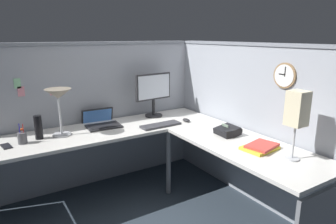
% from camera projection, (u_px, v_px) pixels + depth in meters
% --- Properties ---
extents(ground_plane, '(6.80, 6.80, 0.00)m').
position_uv_depth(ground_plane, '(164.00, 204.00, 3.01)').
color(ground_plane, '#2D3842').
extents(cubicle_wall_back, '(2.57, 0.12, 1.58)m').
position_uv_depth(cubicle_wall_back, '(95.00, 114.00, 3.34)').
color(cubicle_wall_back, '#999EA8').
rests_on(cubicle_wall_back, ground).
extents(cubicle_wall_right, '(0.12, 2.37, 1.58)m').
position_uv_depth(cubicle_wall_right, '(250.00, 122.00, 3.04)').
color(cubicle_wall_right, '#999EA8').
rests_on(cubicle_wall_right, ground).
extents(desk, '(2.35, 2.15, 0.73)m').
position_uv_depth(desk, '(152.00, 149.00, 2.74)').
color(desk, silver).
rests_on(desk, ground).
extents(monitor, '(0.46, 0.20, 0.50)m').
position_uv_depth(monitor, '(153.00, 91.00, 3.41)').
color(monitor, '#232326').
rests_on(monitor, desk).
extents(laptop, '(0.36, 0.40, 0.22)m').
position_uv_depth(laptop, '(101.00, 122.00, 3.15)').
color(laptop, '#232326').
rests_on(laptop, desk).
extents(keyboard, '(0.43, 0.15, 0.02)m').
position_uv_depth(keyboard, '(161.00, 125.00, 3.10)').
color(keyboard, '#38383D').
rests_on(keyboard, desk).
extents(computer_mouse, '(0.06, 0.10, 0.03)m').
position_uv_depth(computer_mouse, '(186.00, 120.00, 3.26)').
color(computer_mouse, '#232326').
rests_on(computer_mouse, desk).
extents(desk_lamp_dome, '(0.24, 0.24, 0.44)m').
position_uv_depth(desk_lamp_dome, '(58.00, 98.00, 2.73)').
color(desk_lamp_dome, '#B7BABF').
rests_on(desk_lamp_dome, desk).
extents(pen_cup, '(0.08, 0.08, 0.18)m').
position_uv_depth(pen_cup, '(22.00, 138.00, 2.60)').
color(pen_cup, '#4C4C51').
rests_on(pen_cup, desk).
extents(cell_phone, '(0.09, 0.15, 0.01)m').
position_uv_depth(cell_phone, '(6.00, 146.00, 2.53)').
color(cell_phone, black).
rests_on(cell_phone, desk).
extents(thermos_flask, '(0.07, 0.07, 0.22)m').
position_uv_depth(thermos_flask, '(38.00, 127.00, 2.70)').
color(thermos_flask, black).
rests_on(thermos_flask, desk).
extents(office_phone, '(0.20, 0.22, 0.11)m').
position_uv_depth(office_phone, '(228.00, 131.00, 2.82)').
color(office_phone, black).
rests_on(office_phone, desk).
extents(book_stack, '(0.31, 0.25, 0.04)m').
position_uv_depth(book_stack, '(261.00, 147.00, 2.47)').
color(book_stack, yellow).
rests_on(book_stack, desk).
extents(desk_lamp_paper, '(0.13, 0.13, 0.53)m').
position_uv_depth(desk_lamp_paper, '(297.00, 111.00, 2.18)').
color(desk_lamp_paper, '#B7BABF').
rests_on(desk_lamp_paper, desk).
extents(wall_clock, '(0.04, 0.22, 0.22)m').
position_uv_depth(wall_clock, '(285.00, 76.00, 2.55)').
color(wall_clock, olive).
extents(pinned_note_leftmost, '(0.06, 0.00, 0.10)m').
position_uv_depth(pinned_note_leftmost, '(17.00, 83.00, 2.81)').
color(pinned_note_leftmost, '#8CCC99').
extents(pinned_note_middle, '(0.11, 0.00, 0.08)m').
position_uv_depth(pinned_note_middle, '(56.00, 91.00, 3.01)').
color(pinned_note_middle, pink).
extents(pinned_note_rightmost, '(0.06, 0.00, 0.10)m').
position_uv_depth(pinned_note_rightmost, '(21.00, 91.00, 2.84)').
color(pinned_note_rightmost, pink).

